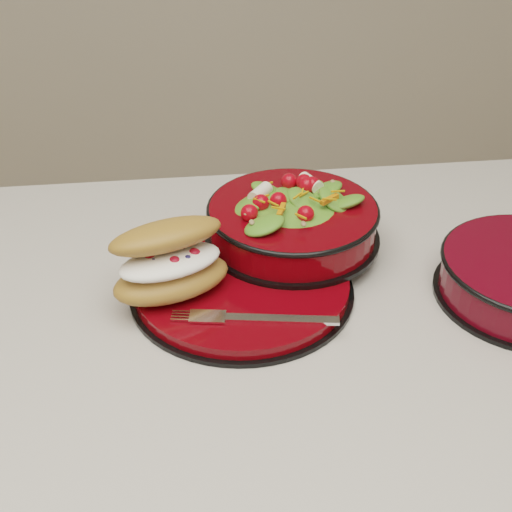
{
  "coord_description": "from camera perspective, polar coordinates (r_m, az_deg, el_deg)",
  "views": [
    {
      "loc": [
        0.03,
        -0.66,
        1.43
      ],
      "look_at": [
        0.12,
        0.07,
        0.94
      ],
      "focal_mm": 50.0,
      "sensor_mm": 36.0,
      "label": 1
    }
  ],
  "objects": [
    {
      "name": "salad_bowl",
      "position": [
        0.94,
        2.95,
        3.25
      ],
      "size": [
        0.23,
        0.23,
        0.1
      ],
      "rotation": [
        0.0,
        0.0,
        -0.23
      ],
      "color": "black",
      "rests_on": "dinner_plate"
    },
    {
      "name": "dinner_plate",
      "position": [
        0.88,
        -1.08,
        -2.43
      ],
      "size": [
        0.28,
        0.28,
        0.02
      ],
      "rotation": [
        0.0,
        0.0,
        0.42
      ],
      "color": "black",
      "rests_on": "island_counter"
    },
    {
      "name": "croissant",
      "position": [
        0.84,
        -6.87,
        -0.38
      ],
      "size": [
        0.16,
        0.13,
        0.09
      ],
      "rotation": [
        0.0,
        0.0,
        0.34
      ],
      "color": "#A26531",
      "rests_on": "dinner_plate"
    },
    {
      "name": "fork",
      "position": [
        0.81,
        0.2,
        -5.02
      ],
      "size": [
        0.17,
        0.05,
        0.0
      ],
      "rotation": [
        0.0,
        0.0,
        1.4
      ],
      "color": "silver",
      "rests_on": "dinner_plate"
    }
  ]
}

